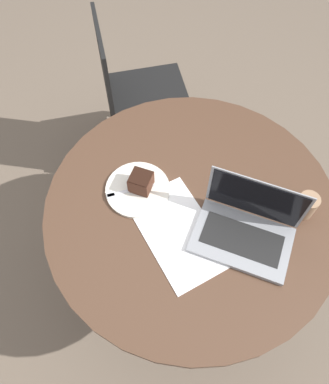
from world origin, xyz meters
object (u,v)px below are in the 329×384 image
object	(u,v)px
plate	(138,189)
laptop	(245,229)
chair	(135,97)
coffee_glass	(306,205)

from	to	relation	value
plate	laptop	bearing A→B (deg)	-112.82
chair	plate	world-z (taller)	chair
chair	coffee_glass	distance (m)	1.10
plate	coffee_glass	world-z (taller)	coffee_glass
chair	laptop	xyz separation A→B (m)	(-0.90, -0.46, 0.33)
chair	coffee_glass	world-z (taller)	chair
laptop	plate	bearing A→B (deg)	-4.03
chair	laptop	world-z (taller)	laptop
plate	laptop	world-z (taller)	laptop
chair	coffee_glass	size ratio (longest dim) A/B	9.93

